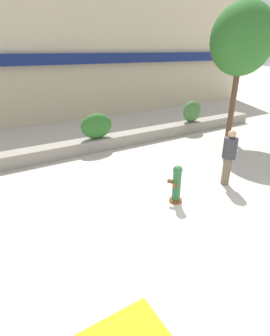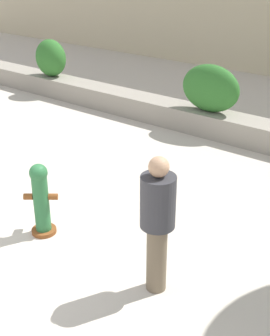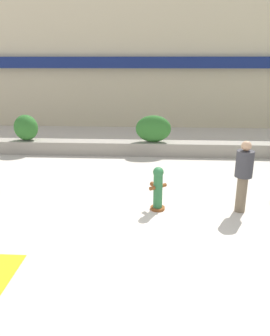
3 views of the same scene
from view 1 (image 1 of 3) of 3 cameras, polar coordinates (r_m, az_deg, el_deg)
ground_plane at (r=6.70m, az=14.28°, el=-11.37°), size 120.00×120.00×0.00m
building_facade at (r=16.15m, az=-18.29°, el=23.87°), size 30.00×1.36×8.00m
planter_wall_low at (r=11.07m, az=-7.88°, el=5.30°), size 18.00×0.70×0.50m
hedge_bush_1 at (r=10.83m, az=-8.37°, el=9.03°), size 1.33×0.56×1.01m
hedge_bush_2 at (r=13.63m, az=12.30°, el=11.96°), size 1.04×0.57×1.04m
fire_hydrant at (r=7.12m, az=9.04°, el=-3.36°), size 0.49×0.49×1.08m
street_tree at (r=12.45m, az=22.32°, el=24.38°), size 2.67×2.41×5.60m
pedestrian at (r=8.28m, az=19.77°, el=2.82°), size 0.52×0.52×1.73m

